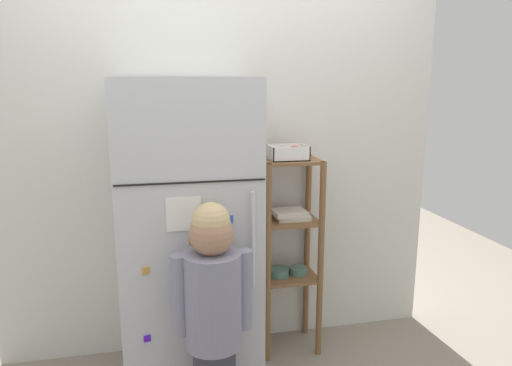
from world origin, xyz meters
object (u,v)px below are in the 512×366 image
child_standing (213,299)px  fruit_bin (291,154)px  refrigerator (189,236)px  pantry_shelf_unit (289,240)px

child_standing → fruit_bin: bearing=49.0°
refrigerator → pantry_shelf_unit: bearing=16.4°
refrigerator → fruit_bin: size_ratio=7.63×
refrigerator → child_standing: 0.48m
child_standing → refrigerator: bearing=98.4°
refrigerator → fruit_bin: refrigerator is taller
child_standing → fruit_bin: size_ratio=5.20×
refrigerator → pantry_shelf_unit: size_ratio=1.39×
refrigerator → fruit_bin: (0.60, 0.16, 0.40)m
pantry_shelf_unit → fruit_bin: fruit_bin is taller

